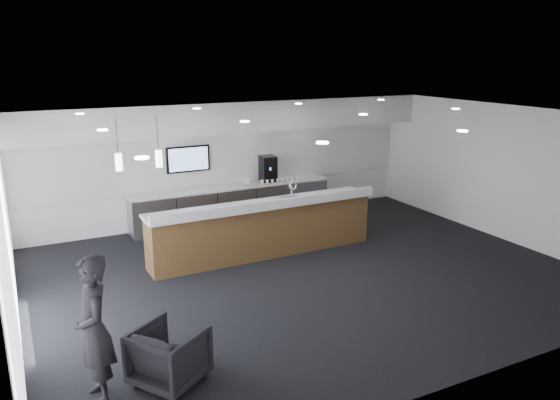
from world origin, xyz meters
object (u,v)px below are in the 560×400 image
coffee_machine (268,169)px  armchair (169,356)px  lounge_guest (94,330)px  service_counter (263,228)px

coffee_machine → armchair: bearing=-121.3°
lounge_guest → service_counter: bearing=131.1°
service_counter → lounge_guest: size_ratio=2.66×
lounge_guest → coffee_machine: bearing=137.7°
coffee_machine → lounge_guest: size_ratio=0.35×
armchair → coffee_machine: bearing=-69.3°
service_counter → lounge_guest: bearing=-138.2°
coffee_machine → lounge_guest: 7.88m
service_counter → coffee_machine: 2.79m
coffee_machine → lounge_guest: (-5.14, -5.96, -0.35)m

